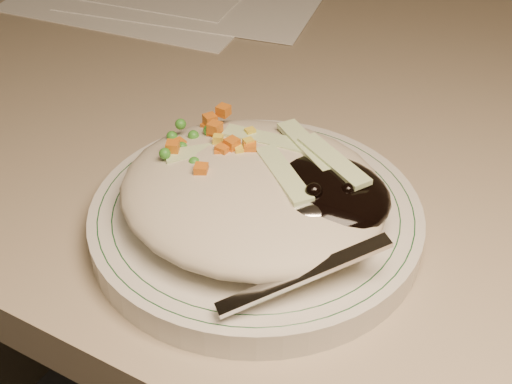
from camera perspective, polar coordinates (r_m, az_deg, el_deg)
The scene contains 4 objects.
desk at distance 0.78m, azimuth 13.57°, elevation -8.16°, with size 1.40×0.70×0.74m.
plate at distance 0.52m, azimuth 0.00°, elevation -2.25°, with size 0.24×0.24×0.02m, color silver.
plate_rim at distance 0.52m, azimuth 0.00°, elevation -1.40°, with size 0.23×0.23×0.00m.
meal at distance 0.50m, azimuth 0.38°, elevation 0.31°, with size 0.21×0.19×0.05m.
Camera 1 is at (0.10, 0.83, 1.09)m, focal length 50.00 mm.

